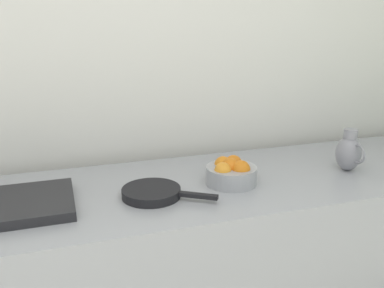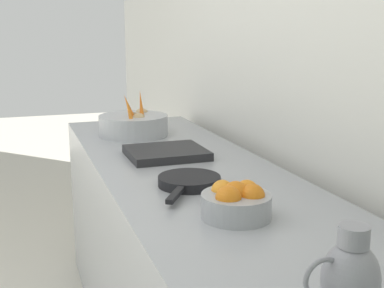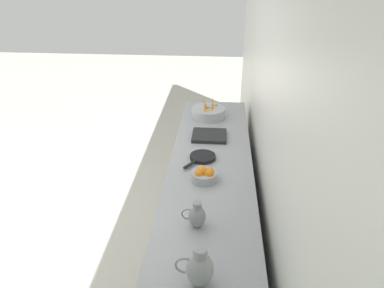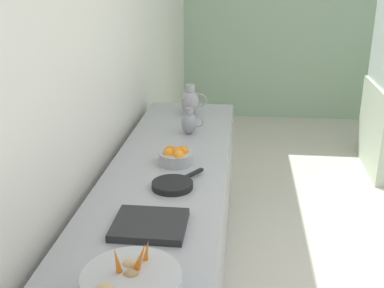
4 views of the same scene
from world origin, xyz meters
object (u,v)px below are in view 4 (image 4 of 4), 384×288
orange_bowl (176,156)px  metal_pitcher_tall (190,101)px  vegetable_colander (131,286)px  metal_pitcher_short (189,122)px  skillet_on_counter (173,185)px

orange_bowl → metal_pitcher_tall: metal_pitcher_tall is taller
orange_bowl → metal_pitcher_tall: size_ratio=0.84×
vegetable_colander → metal_pitcher_short: vegetable_colander is taller
orange_bowl → skillet_on_counter: bearing=-84.4°
metal_pitcher_tall → skillet_on_counter: metal_pitcher_tall is taller
vegetable_colander → metal_pitcher_short: bearing=90.0°
metal_pitcher_short → skillet_on_counter: bearing=-89.1°
orange_bowl → metal_pitcher_tall: 1.05m
skillet_on_counter → metal_pitcher_tall: bearing=92.5°
vegetable_colander → metal_pitcher_short: 1.87m
vegetable_colander → orange_bowl: vegetable_colander is taller
vegetable_colander → metal_pitcher_tall: bearing=91.2°
orange_bowl → skillet_on_counter: orange_bowl is taller
orange_bowl → skillet_on_counter: (0.03, -0.34, -0.03)m
orange_bowl → metal_pitcher_short: size_ratio=1.11×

